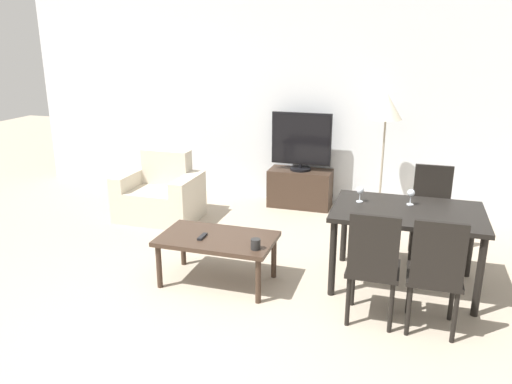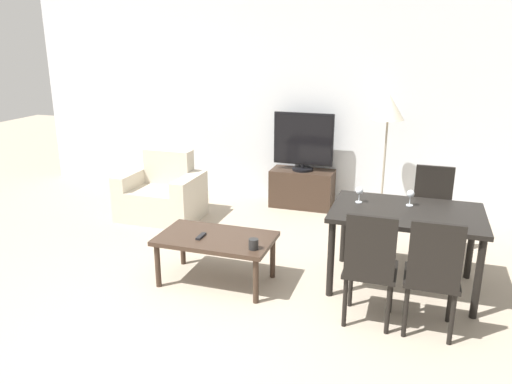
% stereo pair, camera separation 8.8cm
% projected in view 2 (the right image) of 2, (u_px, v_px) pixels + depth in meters
% --- Properties ---
extents(ground_plane, '(18.00, 18.00, 0.00)m').
position_uv_depth(ground_plane, '(167.00, 344.00, 3.68)').
color(ground_plane, tan).
extents(wall_back, '(7.68, 0.06, 2.70)m').
position_uv_depth(wall_back, '(293.00, 102.00, 6.58)').
color(wall_back, silver).
rests_on(wall_back, ground_plane).
extents(armchair, '(0.97, 0.69, 0.82)m').
position_uv_depth(armchair, '(162.00, 195.00, 6.20)').
color(armchair, beige).
rests_on(armchair, ground_plane).
extents(tv_stand, '(0.82, 0.39, 0.50)m').
position_uv_depth(tv_stand, '(302.00, 188.00, 6.60)').
color(tv_stand, '#38281E').
rests_on(tv_stand, ground_plane).
extents(tv, '(0.78, 0.27, 0.75)m').
position_uv_depth(tv, '(303.00, 142.00, 6.42)').
color(tv, black).
rests_on(tv, tv_stand).
extents(coffee_table, '(1.04, 0.61, 0.45)m').
position_uv_depth(coffee_table, '(216.00, 242.00, 4.50)').
color(coffee_table, '#38281E').
rests_on(coffee_table, ground_plane).
extents(dining_table, '(1.29, 0.86, 0.73)m').
position_uv_depth(dining_table, '(406.00, 220.00, 4.35)').
color(dining_table, black).
rests_on(dining_table, ground_plane).
extents(dining_chair_near, '(0.40, 0.40, 0.94)m').
position_uv_depth(dining_chair_near, '(370.00, 264.00, 3.78)').
color(dining_chair_near, black).
rests_on(dining_chair_near, ground_plane).
extents(dining_chair_far, '(0.40, 0.40, 0.94)m').
position_uv_depth(dining_chair_far, '(432.00, 209.00, 4.99)').
color(dining_chair_far, black).
rests_on(dining_chair_far, ground_plane).
extents(dining_chair_near_right, '(0.40, 0.40, 0.94)m').
position_uv_depth(dining_chair_near_right, '(433.00, 273.00, 3.65)').
color(dining_chair_near_right, black).
rests_on(dining_chair_near_right, ground_plane).
extents(floor_lamp, '(0.37, 0.37, 1.54)m').
position_uv_depth(floor_lamp, '(388.00, 112.00, 5.78)').
color(floor_lamp, gray).
rests_on(floor_lamp, ground_plane).
extents(remote_primary, '(0.04, 0.15, 0.02)m').
position_uv_depth(remote_primary, '(201.00, 236.00, 4.47)').
color(remote_primary, black).
rests_on(remote_primary, coffee_table).
extents(cup_white_near, '(0.08, 0.08, 0.09)m').
position_uv_depth(cup_white_near, '(253.00, 244.00, 4.20)').
color(cup_white_near, black).
rests_on(cup_white_near, coffee_table).
extents(wine_glass_left, '(0.07, 0.07, 0.15)m').
position_uv_depth(wine_glass_left, '(359.00, 192.00, 4.50)').
color(wine_glass_left, silver).
rests_on(wine_glass_left, dining_table).
extents(wine_glass_center, '(0.07, 0.07, 0.15)m').
position_uv_depth(wine_glass_center, '(410.00, 195.00, 4.42)').
color(wine_glass_center, silver).
rests_on(wine_glass_center, dining_table).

